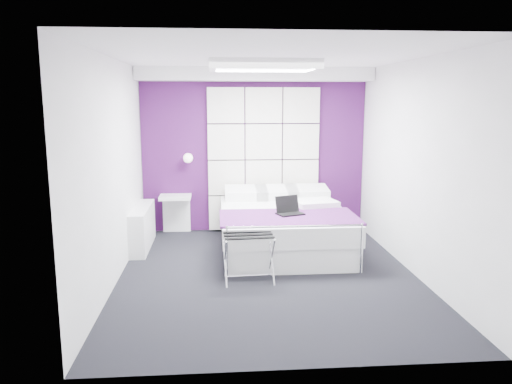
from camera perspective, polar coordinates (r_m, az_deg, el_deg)
floor at (r=6.21m, az=1.33°, el=-9.42°), size 4.40×4.40×0.00m
ceiling at (r=5.86m, az=1.45°, el=15.22°), size 4.40×4.40×0.00m
wall_back at (r=8.08m, az=-0.23°, el=4.68°), size 3.60×0.00×3.60m
wall_left at (r=5.99m, az=-16.02°, el=2.25°), size 0.00×4.40×4.40m
wall_right at (r=6.34m, az=17.80°, el=2.60°), size 0.00×4.40×4.40m
accent_wall at (r=8.07m, az=-0.23°, el=4.67°), size 3.58×0.02×2.58m
soffit at (r=7.79m, az=-0.10°, el=13.30°), size 3.58×0.50×0.20m
headboard at (r=8.04m, az=0.87°, el=3.72°), size 1.80×0.08×2.30m
skylight at (r=6.46m, az=0.87°, el=14.34°), size 1.36×0.86×0.12m
wall_lamp at (r=7.93m, az=-7.76°, el=3.90°), size 0.15×0.15×0.15m
radiator at (r=7.42m, az=-12.85°, el=-3.96°), size 0.22×1.20×0.60m
bed at (r=7.16m, az=3.08°, el=-4.04°), size 1.80×2.18×0.76m
nightstand at (r=8.00m, az=-9.20°, el=-0.56°), size 0.49×0.38×0.05m
luggage_rack at (r=5.93m, az=-0.86°, el=-7.52°), size 0.57×0.42×0.56m
laptop at (r=6.68m, az=3.87°, el=-2.01°), size 0.34×0.24×0.24m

